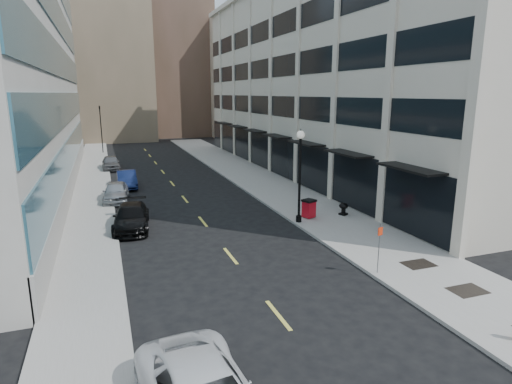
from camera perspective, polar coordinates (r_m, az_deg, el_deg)
ground at (r=14.23m, az=6.25°, el=-19.69°), size 160.00×160.00×0.00m
sidewalk_right at (r=34.15m, az=2.99°, el=0.18°), size 5.00×80.00×0.15m
sidewalk_left at (r=31.65m, az=-21.12°, el=-1.73°), size 3.00×80.00×0.15m
building_right at (r=43.82m, az=11.30°, el=14.54°), size 15.30×46.50×18.25m
skyline_tan_near at (r=78.97m, az=-19.50°, el=16.94°), size 14.00×18.00×28.00m
skyline_brown at (r=84.29m, az=-11.05°, el=19.19°), size 12.00×16.00×34.00m
skyline_tan_far at (r=89.18m, az=-26.04°, el=13.92°), size 12.00×14.00×22.00m
skyline_stone at (r=80.22m, az=-2.83°, el=14.71°), size 10.00×14.00×20.00m
grate_mid at (r=19.02m, az=26.38°, el=-11.68°), size 1.40×1.00×0.01m
grate_far at (r=20.86m, az=20.85°, el=-8.97°), size 1.40×1.00×0.01m
road_centerline at (r=29.24m, az=-8.40°, el=-2.29°), size 0.15×68.20×0.01m
traffic_signal at (r=58.73m, az=-20.14°, el=10.37°), size 0.66×0.66×6.98m
car_black_pickup at (r=25.70m, az=-16.29°, el=-3.24°), size 2.48×5.00×1.40m
car_silver_sedan at (r=32.46m, az=-18.19°, el=0.02°), size 2.11×4.36×1.43m
car_blue_sedan at (r=36.99m, az=-16.84°, el=1.63°), size 1.51×4.29×1.41m
car_grey_sedan at (r=46.23m, az=-18.78°, el=3.71°), size 1.76×4.25×1.44m
trash_bin at (r=26.55m, az=7.06°, el=-2.12°), size 0.91×0.91×1.15m
lamppost at (r=25.05m, az=5.87°, el=3.20°), size 0.46×0.46×5.56m
sign_post at (r=18.90m, az=16.14°, el=-6.32°), size 0.26×0.08×2.18m
urn_planter at (r=27.53m, az=11.60°, el=-2.05°), size 0.57×0.57×0.79m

